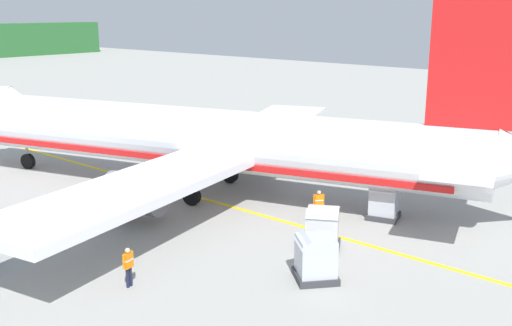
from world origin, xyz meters
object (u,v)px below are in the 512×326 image
object	(u,v)px
airliner_foreground	(198,140)
cargo_container_far	(384,202)
crew_loader_right	(128,264)
cargo_container_near	(322,229)
cargo_container_mid	(315,258)
crew_loader_left	(319,203)

from	to	relation	value
airliner_foreground	cargo_container_far	size ratio (longest dim) A/B	19.73
cargo_container_far	crew_loader_right	size ratio (longest dim) A/B	1.19
cargo_container_near	crew_loader_right	distance (m)	9.51
cargo_container_near	cargo_container_far	distance (m)	5.81
cargo_container_mid	cargo_container_far	world-z (taller)	cargo_container_far
cargo_container_mid	crew_loader_right	world-z (taller)	cargo_container_mid
airliner_foreground	cargo_container_mid	distance (m)	14.53
cargo_container_near	cargo_container_mid	bearing A→B (deg)	-150.49
airliner_foreground	crew_loader_left	world-z (taller)	airliner_foreground
cargo_container_mid	crew_loader_right	xyz separation A→B (m)	(-5.64, 5.52, 0.06)
crew_loader_left	crew_loader_right	size ratio (longest dim) A/B	1.01
cargo_container_mid	crew_loader_left	bearing A→B (deg)	33.62
cargo_container_far	crew_loader_left	distance (m)	3.70
airliner_foreground	cargo_container_mid	xyz separation A→B (m)	(-5.81, -13.09, -2.42)
airliner_foreground	cargo_container_mid	world-z (taller)	airliner_foreground
airliner_foreground	crew_loader_right	size ratio (longest dim) A/B	23.45
cargo_container_mid	crew_loader_right	size ratio (longest dim) A/B	1.41
cargo_container_mid	cargo_container_far	distance (m)	9.04
cargo_container_near	crew_loader_left	distance (m)	3.88
cargo_container_far	crew_loader_right	world-z (taller)	cargo_container_far
airliner_foreground	cargo_container_near	xyz separation A→B (m)	(-2.73, -11.35, -2.40)
crew_loader_left	crew_loader_right	world-z (taller)	crew_loader_left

